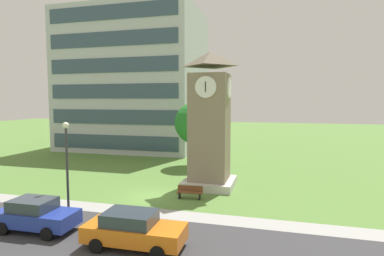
{
  "coord_description": "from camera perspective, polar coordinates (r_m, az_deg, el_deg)",
  "views": [
    {
      "loc": [
        8.55,
        -20.7,
        6.86
      ],
      "look_at": [
        1.71,
        4.6,
        4.57
      ],
      "focal_mm": 29.64,
      "sensor_mm": 36.0,
      "label": 1
    }
  ],
  "objects": [
    {
      "name": "street_lamp",
      "position": [
        19.9,
        -21.6,
        -5.08
      ],
      "size": [
        0.36,
        0.36,
        5.62
      ],
      "color": "#333338",
      "rests_on": "ground"
    },
    {
      "name": "park_bench",
      "position": [
        22.63,
        -0.4,
        -11.44
      ],
      "size": [
        1.83,
        0.59,
        0.88
      ],
      "color": "brown",
      "rests_on": "ground"
    },
    {
      "name": "tree_streetside",
      "position": [
        32.72,
        0.65,
        0.86
      ],
      "size": [
        4.37,
        4.37,
        6.71
      ],
      "color": "#513823",
      "rests_on": "ground"
    },
    {
      "name": "parked_car_blue",
      "position": [
        19.15,
        -26.28,
        -13.8
      ],
      "size": [
        4.3,
        2.07,
        1.69
      ],
      "color": "#23389E",
      "rests_on": "ground"
    },
    {
      "name": "kerb_strip",
      "position": [
        20.7,
        -10.56,
        -14.45
      ],
      "size": [
        120.0,
        1.6,
        0.01
      ],
      "primitive_type": "cube",
      "color": "#9E9E99",
      "rests_on": "ground"
    },
    {
      "name": "parked_car_orange",
      "position": [
        15.76,
        -10.47,
        -17.47
      ],
      "size": [
        4.75,
        2.15,
        1.69
      ],
      "color": "orange",
      "rests_on": "ground"
    },
    {
      "name": "street_asphalt",
      "position": [
        17.12,
        -17.31,
        -18.85
      ],
      "size": [
        120.0,
        7.2,
        0.01
      ],
      "primitive_type": "cube",
      "color": "#38383A",
      "rests_on": "ground"
    },
    {
      "name": "office_building",
      "position": [
        46.71,
        -10.3,
        8.28
      ],
      "size": [
        18.83,
        13.06,
        19.2
      ],
      "color": "#B7BCC6",
      "rests_on": "ground"
    },
    {
      "name": "ground_plane",
      "position": [
        23.42,
        -7.16,
        -12.08
      ],
      "size": [
        160.0,
        160.0,
        0.0
      ],
      "primitive_type": "plane",
      "color": "#567F38"
    },
    {
      "name": "clock_tower",
      "position": [
        24.92,
        3.22,
        0.14
      ],
      "size": [
        3.9,
        3.9,
        10.63
      ],
      "color": "gray",
      "rests_on": "ground"
    }
  ]
}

